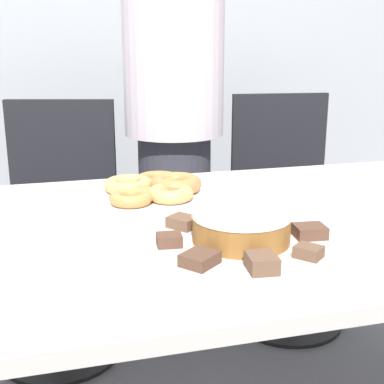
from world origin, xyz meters
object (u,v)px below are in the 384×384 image
object	(u,v)px
person_standing	(174,121)
plate_donuts	(155,195)
plate_cake	(241,244)
frosted_cake	(241,226)
office_chair_right	(287,216)
office_chair_left	(58,236)

from	to	relation	value
person_standing	plate_donuts	bearing A→B (deg)	-107.39
plate_cake	plate_donuts	world-z (taller)	same
plate_cake	frosted_cake	xyz separation A→B (m)	(0.00, 0.00, 0.04)
office_chair_right	person_standing	bearing A→B (deg)	-175.69
office_chair_right	plate_cake	distance (m)	1.17
office_chair_left	plate_donuts	bearing A→B (deg)	-54.06
frosted_cake	plate_cake	bearing A→B (deg)	-90.00
plate_donuts	person_standing	bearing A→B (deg)	72.61
person_standing	office_chair_right	distance (m)	0.61
office_chair_left	plate_donuts	xyz separation A→B (m)	(0.24, -0.62, 0.31)
person_standing	office_chair_right	size ratio (longest dim) A/B	1.75
office_chair_left	frosted_cake	distance (m)	1.09
office_chair_left	person_standing	bearing A→B (deg)	16.88
plate_cake	frosted_cake	size ratio (longest dim) A/B	1.93
office_chair_right	frosted_cake	world-z (taller)	office_chair_right
office_chair_left	frosted_cake	xyz separation A→B (m)	(0.33, -0.98, 0.34)
person_standing	office_chair_left	size ratio (longest dim) A/B	1.75
person_standing	plate_cake	distance (m)	1.01
plate_cake	office_chair_left	bearing A→B (deg)	108.68
frosted_cake	office_chair_right	bearing A→B (deg)	60.11
office_chair_left	frosted_cake	size ratio (longest dim) A/B	4.85
office_chair_left	office_chair_right	distance (m)	0.90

